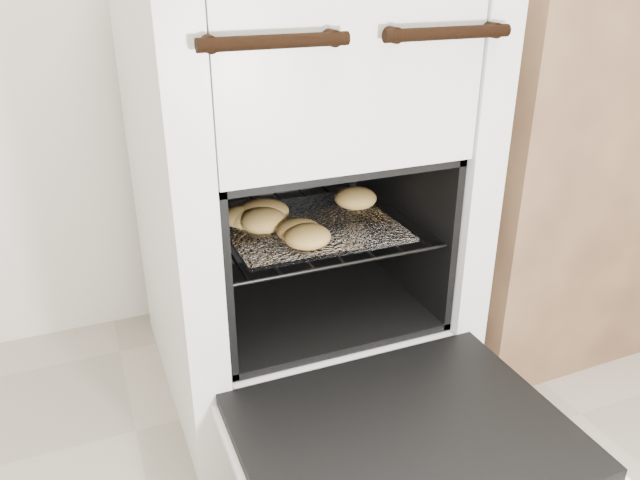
{
  "coord_description": "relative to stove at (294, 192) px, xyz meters",
  "views": [
    {
      "loc": [
        -0.37,
        -0.17,
        1.0
      ],
      "look_at": [
        0.1,
        0.97,
        0.44
      ],
      "focal_mm": 35.0,
      "sensor_mm": 36.0,
      "label": 1
    }
  ],
  "objects": [
    {
      "name": "baked_rolls",
      "position": [
        -0.06,
        -0.09,
        -0.02
      ],
      "size": [
        0.4,
        0.3,
        0.05
      ],
      "color": "tan",
      "rests_on": "foil_sheet"
    },
    {
      "name": "counter",
      "position": [
        0.87,
        0.01,
        -0.03
      ],
      "size": [
        0.95,
        0.65,
        0.94
      ],
      "primitive_type": "cube",
      "rotation": [
        0.0,
        0.0,
        0.02
      ],
      "color": "brown",
      "rests_on": "ground"
    },
    {
      "name": "oven_door",
      "position": [
        0.0,
        -0.56,
        -0.28
      ],
      "size": [
        0.6,
        0.47,
        0.04
      ],
      "color": "black",
      "rests_on": "stove"
    },
    {
      "name": "foil_sheet",
      "position": [
        0.0,
        -0.1,
        -0.05
      ],
      "size": [
        0.38,
        0.33,
        0.01
      ],
      "primitive_type": "cube",
      "color": "white",
      "rests_on": "oven_rack"
    },
    {
      "name": "oven_rack",
      "position": [
        0.0,
        -0.07,
        -0.05
      ],
      "size": [
        0.48,
        0.47,
        0.01
      ],
      "color": "black",
      "rests_on": "stove"
    },
    {
      "name": "stove",
      "position": [
        0.0,
        0.0,
        0.0
      ],
      "size": [
        0.66,
        0.74,
        1.02
      ],
      "color": "silver",
      "rests_on": "ground"
    }
  ]
}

